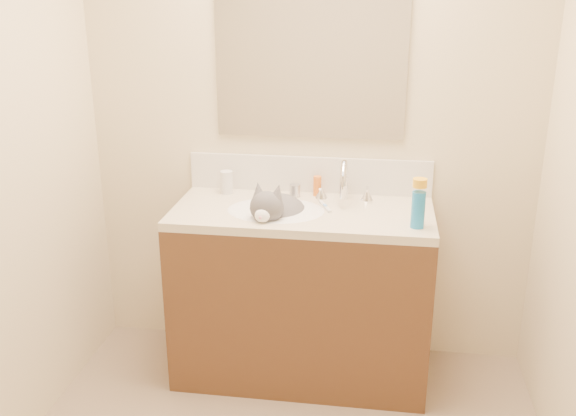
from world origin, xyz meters
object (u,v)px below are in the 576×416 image
(vanity_cabinet, at_px, (302,297))
(amber_bottle, at_px, (317,186))
(spray_can, at_px, (418,210))
(pill_bottle, at_px, (227,182))
(silver_jar, at_px, (295,190))
(basin, at_px, (276,224))
(faucet, at_px, (344,184))
(cat, at_px, (276,216))

(vanity_cabinet, height_order, amber_bottle, amber_bottle)
(spray_can, bearing_deg, pill_bottle, 159.36)
(silver_jar, height_order, amber_bottle, amber_bottle)
(vanity_cabinet, bearing_deg, spray_can, -17.20)
(amber_bottle, bearing_deg, basin, -124.69)
(basin, height_order, spray_can, spray_can)
(basin, distance_m, amber_bottle, 0.32)
(faucet, distance_m, amber_bottle, 0.16)
(basin, distance_m, faucet, 0.38)
(amber_bottle, bearing_deg, faucet, -28.81)
(vanity_cabinet, relative_size, pill_bottle, 10.71)
(cat, relative_size, silver_jar, 6.98)
(vanity_cabinet, distance_m, basin, 0.40)
(silver_jar, bearing_deg, pill_bottle, 179.54)
(pill_bottle, relative_size, silver_jar, 1.85)
(vanity_cabinet, height_order, cat, cat)
(basin, height_order, pill_bottle, pill_bottle)
(pill_bottle, distance_m, spray_can, 0.98)
(pill_bottle, bearing_deg, basin, -37.46)
(vanity_cabinet, distance_m, faucet, 0.58)
(amber_bottle, xyz_separation_m, spray_can, (0.47, -0.37, 0.03))
(faucet, bearing_deg, spray_can, -41.63)
(silver_jar, xyz_separation_m, amber_bottle, (0.11, 0.03, 0.02))
(faucet, relative_size, pill_bottle, 2.50)
(basin, bearing_deg, pill_bottle, 142.54)
(vanity_cabinet, bearing_deg, silver_jar, 108.33)
(silver_jar, relative_size, amber_bottle, 0.62)
(vanity_cabinet, bearing_deg, amber_bottle, 77.55)
(cat, xyz_separation_m, amber_bottle, (0.17, 0.23, 0.08))
(pill_bottle, xyz_separation_m, amber_bottle, (0.45, 0.02, -0.01))
(basin, xyz_separation_m, amber_bottle, (0.17, 0.24, 0.12))
(vanity_cabinet, height_order, silver_jar, silver_jar)
(faucet, bearing_deg, basin, -150.88)
(vanity_cabinet, relative_size, spray_can, 7.56)
(vanity_cabinet, height_order, spray_can, spray_can)
(basin, bearing_deg, vanity_cabinet, 14.04)
(vanity_cabinet, distance_m, amber_bottle, 0.54)
(faucet, bearing_deg, pill_bottle, 175.23)
(amber_bottle, relative_size, spray_can, 0.62)
(pill_bottle, bearing_deg, cat, -36.70)
(faucet, distance_m, cat, 0.36)
(faucet, xyz_separation_m, spray_can, (0.33, -0.30, -0.01))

